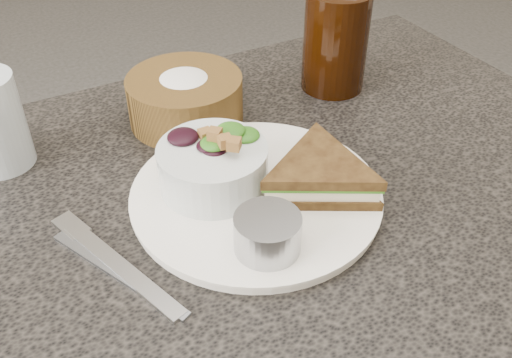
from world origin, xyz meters
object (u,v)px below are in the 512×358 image
object	(u,v)px
dinner_plate	(256,196)
cola_glass	(336,37)
salad_bowl	(213,160)
dressing_ramekin	(268,234)
sandwich	(320,175)
bread_basket	(185,92)

from	to	relation	value
dinner_plate	cola_glass	xyz separation A→B (m)	(0.23, 0.18, 0.07)
salad_bowl	dressing_ramekin	xyz separation A→B (m)	(0.00, -0.12, -0.02)
dressing_ramekin	cola_glass	world-z (taller)	cola_glass
dinner_plate	sandwich	size ratio (longest dim) A/B	1.83
salad_bowl	bread_basket	world-z (taller)	bread_basket
cola_glass	dressing_ramekin	bearing A→B (deg)	-134.60
bread_basket	cola_glass	size ratio (longest dim) A/B	0.99
bread_basket	cola_glass	bearing A→B (deg)	-4.10
sandwich	salad_bowl	size ratio (longest dim) A/B	1.24
dinner_plate	cola_glass	size ratio (longest dim) A/B	1.80
sandwich	dressing_ramekin	world-z (taller)	same
bread_basket	cola_glass	distance (m)	0.23
dressing_ramekin	salad_bowl	bearing A→B (deg)	92.11
salad_bowl	dressing_ramekin	size ratio (longest dim) A/B	1.83
dinner_plate	salad_bowl	xyz separation A→B (m)	(-0.04, 0.03, 0.04)
bread_basket	cola_glass	xyz separation A→B (m)	(0.23, -0.02, 0.03)
bread_basket	cola_glass	world-z (taller)	cola_glass
sandwich	cola_glass	xyz separation A→B (m)	(0.16, 0.21, 0.05)
dinner_plate	sandwich	distance (m)	0.08
bread_basket	dinner_plate	bearing A→B (deg)	-89.24
dressing_ramekin	dinner_plate	bearing A→B (deg)	68.80
sandwich	bread_basket	world-z (taller)	bread_basket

